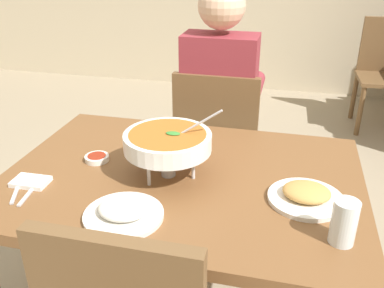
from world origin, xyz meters
name	(u,v)px	position (x,y,z in m)	size (l,w,h in m)	color
dining_table_main	(182,199)	(0.00, 0.00, 0.62)	(1.25, 0.89, 0.72)	brown
chair_diner_main	(218,142)	(0.00, 0.73, 0.51)	(0.44, 0.44, 0.90)	brown
diner_main	(220,97)	(0.00, 0.77, 0.75)	(0.40, 0.45, 1.31)	#2D2D38
curry_bowl	(168,142)	(-0.05, -0.01, 0.85)	(0.33, 0.30, 0.26)	silver
rice_plate	(123,212)	(-0.10, -0.29, 0.74)	(0.24, 0.24, 0.06)	white
appetizer_plate	(306,195)	(0.42, -0.07, 0.74)	(0.24, 0.24, 0.06)	white
sauce_dish	(97,158)	(-0.34, 0.03, 0.73)	(0.09, 0.09, 0.02)	white
napkin_folded	(31,182)	(-0.48, -0.18, 0.73)	(0.12, 0.08, 0.02)	white
fork_utensil	(17,190)	(-0.50, -0.23, 0.72)	(0.01, 0.17, 0.01)	silver
spoon_utensil	(30,191)	(-0.45, -0.23, 0.72)	(0.01, 0.17, 0.01)	silver
drink_glass	(344,224)	(0.52, -0.25, 0.78)	(0.07, 0.07, 0.13)	silver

